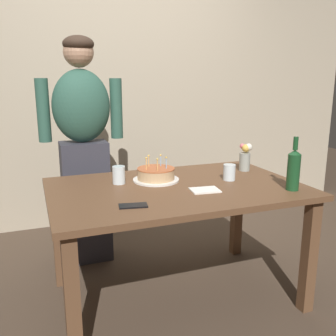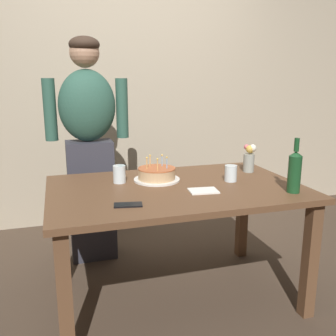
{
  "view_description": "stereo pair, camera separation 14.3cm",
  "coord_description": "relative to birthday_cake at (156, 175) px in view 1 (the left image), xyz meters",
  "views": [
    {
      "loc": [
        -0.8,
        -1.99,
        1.36
      ],
      "look_at": [
        -0.03,
        0.06,
        0.84
      ],
      "focal_mm": 39.6,
      "sensor_mm": 36.0,
      "label": 1
    },
    {
      "loc": [
        -0.66,
        -2.04,
        1.36
      ],
      "look_at": [
        -0.03,
        0.06,
        0.84
      ],
      "focal_mm": 39.6,
      "sensor_mm": 36.0,
      "label": 2
    }
  ],
  "objects": [
    {
      "name": "ground_plane",
      "position": [
        0.08,
        -0.16,
        -0.78
      ],
      "size": [
        10.0,
        10.0,
        0.0
      ],
      "primitive_type": "plane",
      "color": "#47382B"
    },
    {
      "name": "back_wall",
      "position": [
        0.08,
        1.39,
        0.52
      ],
      "size": [
        5.2,
        0.1,
        2.6
      ],
      "primitive_type": "cube",
      "color": "tan",
      "rests_on": "ground_plane"
    },
    {
      "name": "dining_table",
      "position": [
        0.08,
        -0.16,
        -0.14
      ],
      "size": [
        1.5,
        0.96,
        0.74
      ],
      "color": "brown",
      "rests_on": "ground_plane"
    },
    {
      "name": "birthday_cake",
      "position": [
        0.0,
        0.0,
        0.0
      ],
      "size": [
        0.29,
        0.29,
        0.16
      ],
      "color": "white",
      "rests_on": "dining_table"
    },
    {
      "name": "water_glass_near",
      "position": [
        0.44,
        -0.15,
        0.01
      ],
      "size": [
        0.08,
        0.08,
        0.1
      ],
      "primitive_type": "cylinder",
      "color": "silver",
      "rests_on": "dining_table"
    },
    {
      "name": "water_glass_far",
      "position": [
        -0.24,
        0.02,
        0.02
      ],
      "size": [
        0.08,
        0.08,
        0.11
      ],
      "primitive_type": "cylinder",
      "color": "silver",
      "rests_on": "dining_table"
    },
    {
      "name": "wine_bottle",
      "position": [
        0.68,
        -0.47,
        0.09
      ],
      "size": [
        0.07,
        0.07,
        0.31
      ],
      "color": "#194723",
      "rests_on": "dining_table"
    },
    {
      "name": "cell_phone",
      "position": [
        -0.27,
        -0.43,
        -0.03
      ],
      "size": [
        0.15,
        0.1,
        0.01
      ],
      "primitive_type": "cube",
      "rotation": [
        0.0,
        0.0,
        -0.17
      ],
      "color": "black",
      "rests_on": "dining_table"
    },
    {
      "name": "napkin_stack",
      "position": [
        0.19,
        -0.31,
        -0.03
      ],
      "size": [
        0.18,
        0.14,
        0.01
      ],
      "primitive_type": "cube",
      "rotation": [
        0.0,
        0.0,
        -0.11
      ],
      "color": "white",
      "rests_on": "dining_table"
    },
    {
      "name": "flower_vase",
      "position": [
        0.67,
        0.04,
        0.06
      ],
      "size": [
        0.08,
        0.08,
        0.19
      ],
      "color": "#999E93",
      "rests_on": "dining_table"
    },
    {
      "name": "person_man_bearded",
      "position": [
        -0.37,
        0.58,
        0.09
      ],
      "size": [
        0.61,
        0.27,
        1.66
      ],
      "rotation": [
        0.0,
        0.0,
        3.14
      ],
      "color": "#33333D",
      "rests_on": "ground_plane"
    }
  ]
}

